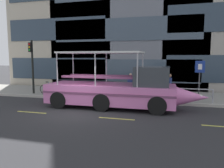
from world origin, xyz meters
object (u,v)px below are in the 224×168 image
Objects in this scene: traffic_light_pole at (32,61)px; pedestrian_mid_left at (130,82)px; duck_tour_boat at (119,90)px; pedestrian_near_bow at (170,84)px; leaned_bicycle at (50,89)px; parking_sign at (200,74)px.

traffic_light_pole is 7.80m from pedestrian_mid_left.
pedestrian_mid_left is at bearing 89.13° from duck_tour_boat.
pedestrian_near_bow is (10.38, 0.60, -1.49)m from traffic_light_pole.
leaned_bicycle is 8.99m from pedestrian_near_bow.
parking_sign is 1.53× the size of pedestrian_near_bow.
pedestrian_near_bow is at bearing 45.12° from duck_tour_boat.
pedestrian_mid_left is (0.05, 3.42, 0.10)m from duck_tour_boat.
pedestrian_mid_left is at bearing 9.74° from leaned_bicycle.
traffic_light_pole is 8.01m from duck_tour_boat.
pedestrian_near_bow is 2.87m from pedestrian_mid_left.
traffic_light_pole is 12.27m from parking_sign.
pedestrian_mid_left is (-2.82, 0.54, -0.03)m from pedestrian_near_bow.
leaned_bicycle is at bearing -178.77° from parking_sign.
leaned_bicycle is (-10.82, -0.23, -1.39)m from parking_sign.
traffic_light_pole reaches higher than parking_sign.
leaned_bicycle is 1.03× the size of pedestrian_near_bow.
traffic_light_pole is 10.50m from pedestrian_near_bow.
duck_tour_boat reaches higher than pedestrian_near_bow.
traffic_light_pole is at bearing -176.67° from pedestrian_near_bow.
pedestrian_mid_left is at bearing 170.06° from parking_sign.
duck_tour_boat is 4.07m from pedestrian_near_bow.
pedestrian_mid_left is (7.56, 1.14, -1.52)m from traffic_light_pole.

